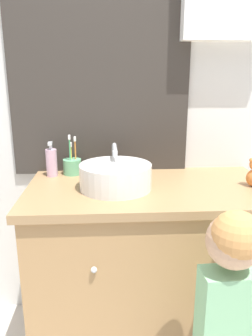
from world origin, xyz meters
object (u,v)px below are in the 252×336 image
(toothbrush_holder, at_px, (72,166))
(sink_basin, at_px, (116,176))
(soap_dispenser, at_px, (52,162))
(child_figure, at_px, (227,308))

(toothbrush_holder, bearing_deg, sink_basin, -46.93)
(soap_dispenser, xyz_separation_m, child_figure, (0.65, -0.69, -0.31))
(child_figure, bearing_deg, toothbrush_holder, 127.37)
(toothbrush_holder, height_order, soap_dispenser, toothbrush_holder)
(sink_basin, xyz_separation_m, toothbrush_holder, (-0.21, 0.22, -0.01))
(sink_basin, xyz_separation_m, soap_dispenser, (-0.31, 0.20, 0.01))
(sink_basin, distance_m, toothbrush_holder, 0.31)
(soap_dispenser, bearing_deg, sink_basin, -32.83)
(sink_basin, height_order, toothbrush_holder, toothbrush_holder)
(soap_dispenser, relative_size, child_figure, 0.19)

